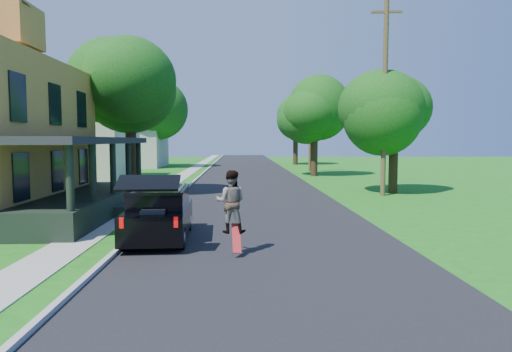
{
  "coord_description": "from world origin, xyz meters",
  "views": [
    {
      "loc": [
        -0.76,
        -12.25,
        3.01
      ],
      "look_at": [
        -0.22,
        3.0,
        1.81
      ],
      "focal_mm": 32.0,
      "sensor_mm": 36.0,
      "label": 1
    }
  ],
  "objects_px": {
    "skateboarder": "(231,202)",
    "tree_right_near": "(394,109)",
    "utility_pole_near": "(385,97)",
    "black_suv": "(159,213)"
  },
  "relations": [
    {
      "from": "skateboarder",
      "to": "tree_right_near",
      "type": "xyz_separation_m",
      "value": [
        8.93,
        13.73,
        3.37
      ]
    },
    {
      "from": "black_suv",
      "to": "tree_right_near",
      "type": "relative_size",
      "value": 0.62
    },
    {
      "from": "skateboarder",
      "to": "tree_right_near",
      "type": "bearing_deg",
      "value": -118.08
    },
    {
      "from": "black_suv",
      "to": "utility_pole_near",
      "type": "height_order",
      "value": "utility_pole_near"
    },
    {
      "from": "utility_pole_near",
      "to": "tree_right_near",
      "type": "bearing_deg",
      "value": 59.07
    },
    {
      "from": "black_suv",
      "to": "utility_pole_near",
      "type": "distance_m",
      "value": 15.41
    },
    {
      "from": "skateboarder",
      "to": "tree_right_near",
      "type": "height_order",
      "value": "tree_right_near"
    },
    {
      "from": "skateboarder",
      "to": "utility_pole_near",
      "type": "bearing_deg",
      "value": -117.65
    },
    {
      "from": "tree_right_near",
      "to": "utility_pole_near",
      "type": "xyz_separation_m",
      "value": [
        -0.93,
        -1.23,
        0.56
      ]
    },
    {
      "from": "black_suv",
      "to": "skateboarder",
      "type": "bearing_deg",
      "value": -42.98
    }
  ]
}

